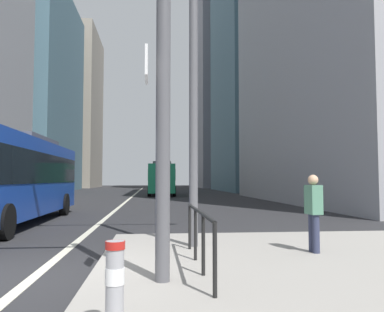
{
  "coord_description": "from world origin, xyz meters",
  "views": [
    {
      "loc": [
        2.01,
        -7.11,
        1.66
      ],
      "look_at": [
        4.9,
        22.37,
        3.41
      ],
      "focal_mm": 36.94,
      "sensor_mm": 36.0,
      "label": 1
    }
  ],
  "objects": [
    {
      "name": "car_receding_near",
      "position": [
        3.84,
        53.39,
        0.99
      ],
      "size": [
        2.21,
        4.32,
        1.94
      ],
      "color": "gold",
      "rests_on": "ground"
    },
    {
      "name": "pedestrian_waiting",
      "position": [
        5.33,
        0.86,
        1.03
      ],
      "size": [
        0.27,
        0.4,
        1.61
      ],
      "color": "#2D334C",
      "rests_on": "median_island"
    },
    {
      "name": "ground_plane",
      "position": [
        0.0,
        20.0,
        0.0
      ],
      "size": [
        160.0,
        160.0,
        0.0
      ],
      "primitive_type": "plane",
      "color": "#28282B"
    },
    {
      "name": "office_tower_left_far",
      "position": [
        -16.0,
        74.8,
        15.8
      ],
      "size": [
        13.08,
        17.39,
        31.59
      ],
      "primitive_type": "cube",
      "color": "gray",
      "rests_on": "ground"
    },
    {
      "name": "bollard_left",
      "position": [
        1.63,
        -3.1,
        0.65
      ],
      "size": [
        0.2,
        0.2,
        0.9
      ],
      "color": "#99999E",
      "rests_on": "median_island"
    },
    {
      "name": "pedestrian_railing",
      "position": [
        2.8,
        -0.26,
        0.85
      ],
      "size": [
        0.06,
        3.59,
        0.98
      ],
      "color": "black",
      "rests_on": "median_island"
    },
    {
      "name": "traffic_signal_gantry",
      "position": [
        0.17,
        -1.17,
        4.1
      ],
      "size": [
        5.98,
        0.65,
        6.0
      ],
      "color": "#515156",
      "rests_on": "median_island"
    },
    {
      "name": "city_bus_red_receding",
      "position": [
        2.94,
        34.55,
        1.84
      ],
      "size": [
        2.94,
        11.15,
        3.4
      ],
      "color": "#198456",
      "rests_on": "ground"
    },
    {
      "name": "median_island",
      "position": [
        5.5,
        -1.0,
        0.07
      ],
      "size": [
        9.0,
        10.0,
        0.15
      ],
      "primitive_type": "cube",
      "color": "gray",
      "rests_on": "ground"
    },
    {
      "name": "office_tower_left_mid",
      "position": [
        -16.0,
        49.69,
        14.01
      ],
      "size": [
        12.08,
        22.41,
        28.02
      ],
      "primitive_type": "cube",
      "color": "slate",
      "rests_on": "ground"
    },
    {
      "name": "street_lamp_post",
      "position": [
        2.92,
        1.85,
        5.28
      ],
      "size": [
        5.5,
        0.32,
        8.0
      ],
      "color": "#56565B",
      "rests_on": "median_island"
    },
    {
      "name": "car_oncoming_mid",
      "position": [
        -5.42,
        20.42,
        0.99
      ],
      "size": [
        2.15,
        4.27,
        1.94
      ],
      "color": "#B2A899",
      "rests_on": "ground"
    },
    {
      "name": "city_bus_blue_oncoming",
      "position": [
        -3.25,
        7.94,
        1.84
      ],
      "size": [
        2.77,
        11.72,
        3.4
      ],
      "color": "#14389E",
      "rests_on": "ground"
    },
    {
      "name": "office_tower_right_mid",
      "position": [
        17.0,
        48.57,
        27.53
      ],
      "size": [
        10.74,
        20.03,
        55.05
      ],
      "primitive_type": "cube",
      "color": "slate",
      "rests_on": "ground"
    },
    {
      "name": "office_tower_right_far",
      "position": [
        17.0,
        76.08,
        28.17
      ],
      "size": [
        12.12,
        25.47,
        56.34
      ],
      "primitive_type": "cube",
      "color": "gray",
      "rests_on": "ground"
    },
    {
      "name": "lane_centre_line",
      "position": [
        0.0,
        30.0,
        0.01
      ],
      "size": [
        0.2,
        80.0,
        0.01
      ],
      "primitive_type": "cube",
      "color": "beige",
      "rests_on": "ground"
    }
  ]
}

